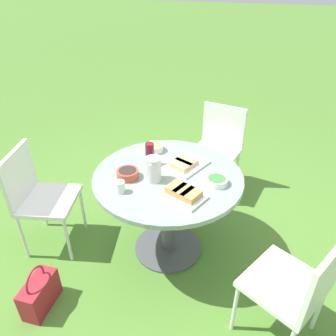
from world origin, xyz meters
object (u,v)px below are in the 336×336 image
wine_glass (150,150)px  chair_far_back (218,143)px  chair_near_left (37,192)px  handbag (40,294)px  water_pitcher (153,169)px  dining_table (168,191)px  chair_near_right (299,284)px

wine_glass → chair_far_back: bearing=155.4°
chair_near_left → chair_far_back: same height
chair_near_left → handbag: (0.58, 0.31, -0.40)m
chair_near_left → water_pitcher: (-0.09, 0.95, 0.32)m
wine_glass → chair_near_left: bearing=-72.0°
chair_far_back → wine_glass: 1.08m
chair_far_back → water_pitcher: (1.11, -0.34, 0.32)m
water_pitcher → dining_table: bearing=137.6°
chair_near_left → handbag: chair_near_left is taller
chair_near_left → chair_near_right: 1.99m
water_pitcher → handbag: size_ratio=0.50×
chair_far_back → water_pitcher: bearing=-16.9°
chair_far_back → dining_table: bearing=-14.1°
dining_table → chair_far_back: (-1.02, 0.26, -0.08)m
chair_near_left → chair_far_back: 1.76m
chair_near_right → chair_far_back: (-1.58, -0.67, 0.00)m
chair_near_right → wine_glass: (-0.66, -1.09, 0.36)m
wine_glass → handbag: bearing=-32.6°
dining_table → chair_near_left: chair_near_left is taller
chair_near_left → chair_near_right: (0.38, 1.95, 0.00)m
handbag → chair_far_back: bearing=151.3°
chair_near_left → chair_near_right: size_ratio=1.00×
chair_far_back → handbag: (1.78, -0.97, -0.40)m
chair_near_right → wine_glass: 1.33m
chair_near_left → chair_far_back: bearing=133.1°
chair_far_back → water_pitcher: size_ratio=4.86×
chair_near_left → wine_glass: size_ratio=4.69×
wine_glass → handbag: size_ratio=0.52×
dining_table → handbag: size_ratio=3.02×
dining_table → chair_near_left: size_ratio=1.25×
water_pitcher → handbag: 1.17m
handbag → dining_table: bearing=136.8°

